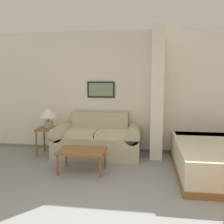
% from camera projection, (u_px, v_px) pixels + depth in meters
% --- Properties ---
extents(wall_back, '(7.01, 0.16, 2.60)m').
position_uv_depth(wall_back, '(133.00, 92.00, 5.39)').
color(wall_back, silver).
rests_on(wall_back, ground_plane).
extents(wall_partition_pillar, '(0.24, 0.56, 2.60)m').
position_uv_depth(wall_partition_pillar, '(157.00, 93.00, 4.99)').
color(wall_partition_pillar, silver).
rests_on(wall_partition_pillar, ground_plane).
extents(couch, '(1.77, 0.84, 0.87)m').
position_uv_depth(couch, '(98.00, 140.00, 5.14)').
color(couch, '#B7AD8E').
rests_on(couch, ground_plane).
extents(coffee_table, '(0.80, 0.52, 0.39)m').
position_uv_depth(coffee_table, '(82.00, 152.00, 4.23)').
color(coffee_table, brown).
rests_on(coffee_table, ground_plane).
extents(side_table, '(0.45, 0.45, 0.57)m').
position_uv_depth(side_table, '(49.00, 132.00, 5.20)').
color(side_table, brown).
rests_on(side_table, ground_plane).
extents(table_lamp, '(0.36, 0.36, 0.43)m').
position_uv_depth(table_lamp, '(48.00, 114.00, 5.15)').
color(table_lamp, tan).
rests_on(table_lamp, side_table).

